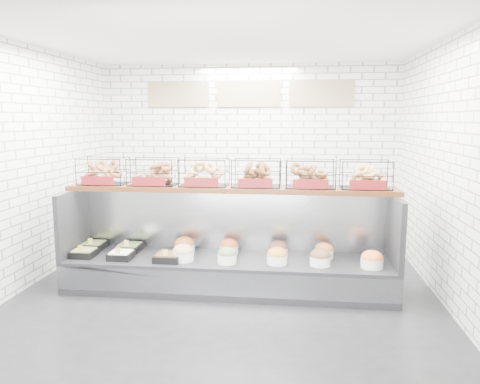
# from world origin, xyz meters

# --- Properties ---
(ground) EXTENTS (5.50, 5.50, 0.00)m
(ground) POSITION_xyz_m (0.00, 0.00, 0.00)
(ground) COLOR black
(ground) RESTS_ON ground
(room_shell) EXTENTS (5.02, 5.51, 3.01)m
(room_shell) POSITION_xyz_m (0.00, 0.60, 2.06)
(room_shell) COLOR white
(room_shell) RESTS_ON ground
(display_case) EXTENTS (4.00, 0.90, 1.20)m
(display_case) POSITION_xyz_m (0.00, 0.34, 0.33)
(display_case) COLOR black
(display_case) RESTS_ON ground
(bagel_shelf) EXTENTS (4.10, 0.50, 0.40)m
(bagel_shelf) POSITION_xyz_m (-0.00, 0.52, 1.39)
(bagel_shelf) COLOR #431F0E
(bagel_shelf) RESTS_ON display_case
(prep_counter) EXTENTS (4.00, 0.60, 1.20)m
(prep_counter) POSITION_xyz_m (-0.01, 2.43, 0.47)
(prep_counter) COLOR #93969B
(prep_counter) RESTS_ON ground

